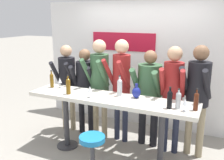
# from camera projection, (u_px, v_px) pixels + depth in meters

# --- Properties ---
(ground_plane) EXTENTS (40.00, 40.00, 0.00)m
(ground_plane) POSITION_uv_depth(u_px,v_px,m) (110.00, 156.00, 4.03)
(ground_plane) COLOR gray
(back_wall) EXTENTS (4.23, 0.12, 2.50)m
(back_wall) POSITION_uv_depth(u_px,v_px,m) (140.00, 64.00, 5.03)
(back_wall) COLOR white
(back_wall) RESTS_ON ground_plane
(tasting_table) EXTENTS (2.63, 0.58, 1.00)m
(tasting_table) POSITION_uv_depth(u_px,v_px,m) (110.00, 106.00, 3.82)
(tasting_table) COLOR silver
(tasting_table) RESTS_ON ground_plane
(bar_stool) EXTENTS (0.36, 0.36, 0.65)m
(bar_stool) POSITION_uv_depth(u_px,v_px,m) (92.00, 151.00, 3.36)
(bar_stool) COLOR #333338
(bar_stool) RESTS_ON ground_plane
(person_far_left) EXTENTS (0.42, 0.54, 1.68)m
(person_far_left) POSITION_uv_depth(u_px,v_px,m) (67.00, 78.00, 4.76)
(person_far_left) COLOR gray
(person_far_left) RESTS_ON ground_plane
(person_left) EXTENTS (0.46, 0.56, 1.63)m
(person_left) POSITION_uv_depth(u_px,v_px,m) (85.00, 82.00, 4.62)
(person_left) COLOR black
(person_left) RESTS_ON ground_plane
(person_center_left) EXTENTS (0.39, 0.53, 1.81)m
(person_center_left) POSITION_uv_depth(u_px,v_px,m) (99.00, 78.00, 4.40)
(person_center_left) COLOR gray
(person_center_left) RESTS_ON ground_plane
(person_center) EXTENTS (0.41, 0.56, 1.83)m
(person_center) POSITION_uv_depth(u_px,v_px,m) (121.00, 78.00, 4.27)
(person_center) COLOR #23283D
(person_center) RESTS_ON ground_plane
(person_center_right) EXTENTS (0.50, 0.58, 1.67)m
(person_center_right) POSITION_uv_depth(u_px,v_px,m) (149.00, 89.00, 4.16)
(person_center_right) COLOR black
(person_center_right) RESTS_ON ground_plane
(person_right) EXTENTS (0.41, 0.54, 1.76)m
(person_right) POSITION_uv_depth(u_px,v_px,m) (173.00, 88.00, 3.89)
(person_right) COLOR #23283D
(person_right) RESTS_ON ground_plane
(person_far_right) EXTENTS (0.47, 0.59, 1.79)m
(person_far_right) POSITION_uv_depth(u_px,v_px,m) (198.00, 89.00, 3.80)
(person_far_right) COLOR gray
(person_far_right) RESTS_ON ground_plane
(wine_bottle_0) EXTENTS (0.08, 0.08, 0.33)m
(wine_bottle_0) POSITION_uv_depth(u_px,v_px,m) (120.00, 87.00, 3.81)
(wine_bottle_0) COLOR #B7BCC1
(wine_bottle_0) RESTS_ON tasting_table
(wine_bottle_1) EXTENTS (0.07, 0.07, 0.31)m
(wine_bottle_1) POSITION_uv_depth(u_px,v_px,m) (68.00, 85.00, 3.90)
(wine_bottle_1) COLOR brown
(wine_bottle_1) RESTS_ON tasting_table
(wine_bottle_2) EXTENTS (0.07, 0.07, 0.28)m
(wine_bottle_2) POSITION_uv_depth(u_px,v_px,m) (178.00, 99.00, 3.29)
(wine_bottle_2) COLOR #B7BCC1
(wine_bottle_2) RESTS_ON tasting_table
(wine_bottle_3) EXTENTS (0.06, 0.06, 0.30)m
(wine_bottle_3) POSITION_uv_depth(u_px,v_px,m) (52.00, 80.00, 4.28)
(wine_bottle_3) COLOR brown
(wine_bottle_3) RESTS_ON tasting_table
(wine_bottle_4) EXTENTS (0.07, 0.07, 0.30)m
(wine_bottle_4) POSITION_uv_depth(u_px,v_px,m) (170.00, 99.00, 3.29)
(wine_bottle_4) COLOR black
(wine_bottle_4) RESTS_ON tasting_table
(wine_bottle_5) EXTENTS (0.06, 0.06, 0.30)m
(wine_bottle_5) POSITION_uv_depth(u_px,v_px,m) (196.00, 101.00, 3.22)
(wine_bottle_5) COLOR #4C1E0F
(wine_bottle_5) RESTS_ON tasting_table
(wine_glass_0) EXTENTS (0.07, 0.07, 0.18)m
(wine_glass_0) POSITION_uv_depth(u_px,v_px,m) (90.00, 90.00, 3.74)
(wine_glass_0) COLOR silver
(wine_glass_0) RESTS_ON tasting_table
(wine_glass_1) EXTENTS (0.07, 0.07, 0.18)m
(wine_glass_1) POSITION_uv_depth(u_px,v_px,m) (185.00, 102.00, 3.19)
(wine_glass_1) COLOR silver
(wine_glass_1) RESTS_ON tasting_table
(wine_glass_2) EXTENTS (0.07, 0.07, 0.18)m
(wine_glass_2) POSITION_uv_depth(u_px,v_px,m) (60.00, 81.00, 4.25)
(wine_glass_2) COLOR silver
(wine_glass_2) RESTS_ON tasting_table
(decorative_vase) EXTENTS (0.13, 0.13, 0.22)m
(decorative_vase) POSITION_uv_depth(u_px,v_px,m) (136.00, 92.00, 3.73)
(decorative_vase) COLOR navy
(decorative_vase) RESTS_ON tasting_table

